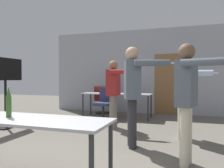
{
  "coord_description": "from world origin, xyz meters",
  "views": [
    {
      "loc": [
        1.61,
        -1.5,
        1.21
      ],
      "look_at": [
        0.2,
        2.76,
        1.1
      ],
      "focal_mm": 35.0,
      "sensor_mm": 36.0,
      "label": 1
    }
  ],
  "objects_px": {
    "person_left_plaid": "(114,88)",
    "office_chair_near_pushed": "(104,105)",
    "person_near_casual": "(182,92)",
    "person_right_polo": "(133,87)",
    "drink_cup": "(108,91)",
    "person_center_tall": "(187,91)",
    "office_chair_far_left": "(102,101)",
    "beer_bottle": "(9,103)",
    "tv_screen": "(5,83)"
  },
  "relations": [
    {
      "from": "beer_bottle",
      "to": "person_center_tall",
      "type": "bearing_deg",
      "value": 30.14
    },
    {
      "from": "person_left_plaid",
      "to": "office_chair_near_pushed",
      "type": "distance_m",
      "value": 1.2
    },
    {
      "from": "tv_screen",
      "to": "person_right_polo",
      "type": "xyz_separation_m",
      "value": [
        3.35,
        -0.54,
        -0.03
      ]
    },
    {
      "from": "person_near_casual",
      "to": "drink_cup",
      "type": "distance_m",
      "value": 2.94
    },
    {
      "from": "person_left_plaid",
      "to": "person_center_tall",
      "type": "relative_size",
      "value": 0.97
    },
    {
      "from": "person_center_tall",
      "to": "person_left_plaid",
      "type": "bearing_deg",
      "value": -121.89
    },
    {
      "from": "office_chair_near_pushed",
      "to": "tv_screen",
      "type": "bearing_deg",
      "value": 41.38
    },
    {
      "from": "person_right_polo",
      "to": "office_chair_near_pushed",
      "type": "relative_size",
      "value": 1.87
    },
    {
      "from": "person_near_casual",
      "to": "office_chair_near_pushed",
      "type": "bearing_deg",
      "value": -125.13
    },
    {
      "from": "person_near_casual",
      "to": "person_right_polo",
      "type": "bearing_deg",
      "value": -47.78
    },
    {
      "from": "person_left_plaid",
      "to": "office_chair_far_left",
      "type": "relative_size",
      "value": 1.74
    },
    {
      "from": "person_left_plaid",
      "to": "beer_bottle",
      "type": "distance_m",
      "value": 3.05
    },
    {
      "from": "person_right_polo",
      "to": "person_near_casual",
      "type": "bearing_deg",
      "value": 115.53
    },
    {
      "from": "tv_screen",
      "to": "person_center_tall",
      "type": "height_order",
      "value": "tv_screen"
    },
    {
      "from": "person_center_tall",
      "to": "drink_cup",
      "type": "distance_m",
      "value": 4.04
    },
    {
      "from": "tv_screen",
      "to": "person_right_polo",
      "type": "relative_size",
      "value": 0.98
    },
    {
      "from": "tv_screen",
      "to": "drink_cup",
      "type": "relative_size",
      "value": 16.25
    },
    {
      "from": "office_chair_near_pushed",
      "to": "drink_cup",
      "type": "distance_m",
      "value": 0.65
    },
    {
      "from": "person_near_casual",
      "to": "tv_screen",
      "type": "bearing_deg",
      "value": -89.06
    },
    {
      "from": "tv_screen",
      "to": "office_chair_far_left",
      "type": "distance_m",
      "value": 3.21
    },
    {
      "from": "person_near_casual",
      "to": "office_chair_near_pushed",
      "type": "distance_m",
      "value": 2.61
    },
    {
      "from": "office_chair_far_left",
      "to": "office_chair_near_pushed",
      "type": "relative_size",
      "value": 1.01
    },
    {
      "from": "person_near_casual",
      "to": "person_center_tall",
      "type": "height_order",
      "value": "person_center_tall"
    },
    {
      "from": "beer_bottle",
      "to": "drink_cup",
      "type": "distance_m",
      "value": 4.48
    },
    {
      "from": "person_center_tall",
      "to": "beer_bottle",
      "type": "xyz_separation_m",
      "value": [
        -1.99,
        -1.15,
        -0.11
      ]
    },
    {
      "from": "drink_cup",
      "to": "person_center_tall",
      "type": "bearing_deg",
      "value": -55.02
    },
    {
      "from": "tv_screen",
      "to": "office_chair_far_left",
      "type": "xyz_separation_m",
      "value": [
        1.52,
        2.76,
        -0.64
      ]
    },
    {
      "from": "person_center_tall",
      "to": "beer_bottle",
      "type": "height_order",
      "value": "person_center_tall"
    },
    {
      "from": "tv_screen",
      "to": "person_left_plaid",
      "type": "distance_m",
      "value": 2.69
    },
    {
      "from": "office_chair_near_pushed",
      "to": "drink_cup",
      "type": "height_order",
      "value": "office_chair_near_pushed"
    },
    {
      "from": "person_right_polo",
      "to": "beer_bottle",
      "type": "height_order",
      "value": "person_right_polo"
    },
    {
      "from": "person_left_plaid",
      "to": "office_chair_far_left",
      "type": "bearing_deg",
      "value": -153.11
    },
    {
      "from": "tv_screen",
      "to": "person_right_polo",
      "type": "bearing_deg",
      "value": -99.1
    },
    {
      "from": "person_right_polo",
      "to": "person_center_tall",
      "type": "distance_m",
      "value": 1.07
    },
    {
      "from": "person_right_polo",
      "to": "person_left_plaid",
      "type": "xyz_separation_m",
      "value": [
        -0.77,
        1.3,
        -0.08
      ]
    },
    {
      "from": "tv_screen",
      "to": "office_chair_far_left",
      "type": "height_order",
      "value": "tv_screen"
    },
    {
      "from": "person_right_polo",
      "to": "drink_cup",
      "type": "xyz_separation_m",
      "value": [
        -1.42,
        2.73,
        -0.26
      ]
    },
    {
      "from": "person_near_casual",
      "to": "office_chair_far_left",
      "type": "height_order",
      "value": "person_near_casual"
    },
    {
      "from": "tv_screen",
      "to": "beer_bottle",
      "type": "relative_size",
      "value": 4.78
    },
    {
      "from": "person_right_polo",
      "to": "person_left_plaid",
      "type": "relative_size",
      "value": 1.07
    },
    {
      "from": "person_left_plaid",
      "to": "drink_cup",
      "type": "xyz_separation_m",
      "value": [
        -0.65,
        1.43,
        -0.18
      ]
    },
    {
      "from": "office_chair_far_left",
      "to": "drink_cup",
      "type": "relative_size",
      "value": 8.94
    },
    {
      "from": "person_right_polo",
      "to": "person_left_plaid",
      "type": "height_order",
      "value": "person_right_polo"
    },
    {
      "from": "person_center_tall",
      "to": "person_right_polo",
      "type": "bearing_deg",
      "value": -106.11
    },
    {
      "from": "person_right_polo",
      "to": "beer_bottle",
      "type": "relative_size",
      "value": 4.88
    },
    {
      "from": "person_center_tall",
      "to": "office_chair_far_left",
      "type": "xyz_separation_m",
      "value": [
        -2.73,
        3.87,
        -0.58
      ]
    },
    {
      "from": "beer_bottle",
      "to": "person_right_polo",
      "type": "bearing_deg",
      "value": 57.84
    },
    {
      "from": "tv_screen",
      "to": "person_right_polo",
      "type": "distance_m",
      "value": 3.39
    },
    {
      "from": "office_chair_far_left",
      "to": "office_chair_near_pushed",
      "type": "height_order",
      "value": "office_chair_far_left"
    },
    {
      "from": "person_right_polo",
      "to": "drink_cup",
      "type": "relative_size",
      "value": 16.61
    }
  ]
}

